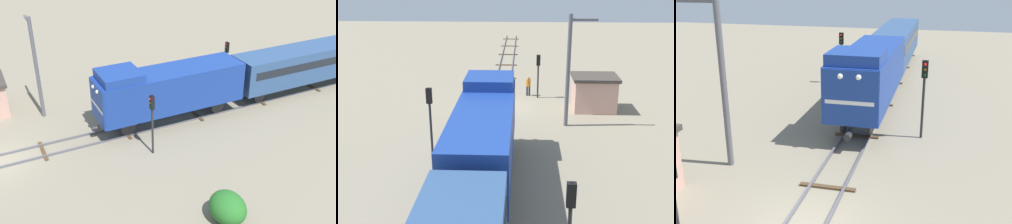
{
  "view_description": "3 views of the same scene",
  "coord_description": "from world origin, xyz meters",
  "views": [
    {
      "loc": [
        24.87,
        0.02,
        15.81
      ],
      "look_at": [
        1.35,
        11.64,
        1.6
      ],
      "focal_mm": 45.0,
      "sensor_mm": 36.0,
      "label": 1
    },
    {
      "loc": [
        -1.93,
        32.14,
        10.84
      ],
      "look_at": [
        -0.94,
        8.36,
        2.47
      ],
      "focal_mm": 45.0,
      "sensor_mm": 36.0,
      "label": 2
    },
    {
      "loc": [
        4.37,
        -12.05,
        8.65
      ],
      "look_at": [
        -0.62,
        8.36,
        1.52
      ],
      "focal_mm": 45.0,
      "sensor_mm": 36.0,
      "label": 3
    }
  ],
  "objects": [
    {
      "name": "traffic_signal_far",
      "position": [
        -3.6,
        19.71,
        2.8
      ],
      "size": [
        0.32,
        0.34,
        4.01
      ],
      "color": "#262628",
      "rests_on": "ground"
    },
    {
      "name": "ground_plane",
      "position": [
        0.0,
        0.0,
        0.0
      ],
      "size": [
        105.61,
        105.61,
        0.0
      ],
      "primitive_type": "plane",
      "color": "gray"
    },
    {
      "name": "locomotive",
      "position": [
        0.0,
        12.27,
        2.77
      ],
      "size": [
        2.9,
        11.6,
        4.6
      ],
      "color": "navy",
      "rests_on": "railway_track"
    },
    {
      "name": "catenary_mast",
      "position": [
        -5.06,
        4.04,
        4.15
      ],
      "size": [
        1.94,
        0.28,
        7.82
      ],
      "color": "#595960",
      "rests_on": "ground"
    },
    {
      "name": "traffic_signal_near",
      "position": [
        -3.2,
        -2.54,
        2.61
      ],
      "size": [
        0.32,
        0.34,
        3.73
      ],
      "color": "#262628",
      "rests_on": "ground"
    },
    {
      "name": "relay_hut",
      "position": [
        -7.5,
        0.39,
        1.39
      ],
      "size": [
        3.5,
        2.9,
        2.74
      ],
      "color": "#D19E8C",
      "rests_on": "ground"
    },
    {
      "name": "worker_near_track",
      "position": [
        -2.4,
        -3.1,
        1.0
      ],
      "size": [
        0.38,
        0.38,
        1.7
      ],
      "rotation": [
        0.0,
        0.0,
        3.34
      ],
      "color": "#262B38",
      "rests_on": "ground"
    },
    {
      "name": "traffic_signal_mid",
      "position": [
        3.4,
        9.49,
        2.95
      ],
      "size": [
        0.32,
        0.34,
        4.24
      ],
      "color": "#262628",
      "rests_on": "ground"
    },
    {
      "name": "railway_track",
      "position": [
        0.0,
        -0.0,
        0.07
      ],
      "size": [
        2.4,
        70.41,
        0.16
      ],
      "color": "#595960",
      "rests_on": "ground"
    },
    {
      "name": "bush_near",
      "position": [
        -8.69,
        -5.16,
        0.61
      ],
      "size": [
        1.67,
        1.37,
        1.22
      ],
      "primitive_type": "ellipsoid",
      "color": "#328526",
      "rests_on": "ground"
    }
  ]
}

